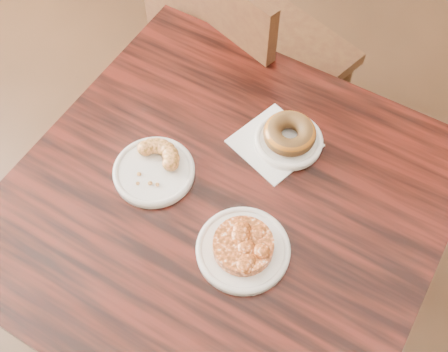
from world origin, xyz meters
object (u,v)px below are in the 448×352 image
at_px(apple_fritter, 243,244).
at_px(cruller_fragment, 153,166).
at_px(chair_far, 258,56).
at_px(cafe_table, 223,274).
at_px(glazed_donut, 290,134).

distance_m(apple_fritter, cruller_fragment, 0.24).
bearing_deg(cruller_fragment, chair_far, 92.99).
relative_size(cafe_table, chair_far, 0.90).
bearing_deg(apple_fritter, cruller_fragment, 160.65).
height_order(glazed_donut, apple_fritter, glazed_donut).
height_order(cafe_table, apple_fritter, apple_fritter).
bearing_deg(glazed_donut, cruller_fragment, -140.21).
height_order(cafe_table, cruller_fragment, cruller_fragment).
xyz_separation_m(cafe_table, cruller_fragment, (-0.15, 0.00, 0.40)).
bearing_deg(glazed_donut, apple_fritter, -87.16).
distance_m(cafe_table, cruller_fragment, 0.43).
bearing_deg(apple_fritter, chair_far, 109.87).
bearing_deg(chair_far, cruller_fragment, 114.95).
bearing_deg(chair_far, cafe_table, 127.95).
xyz_separation_m(glazed_donut, cruller_fragment, (-0.22, -0.18, -0.01)).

